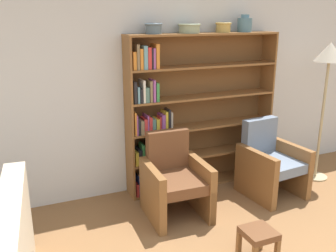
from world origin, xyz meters
name	(u,v)px	position (x,y,z in m)	size (l,w,h in m)	color
wall_back	(179,79)	(0.00, 2.87, 1.38)	(12.00, 0.06, 2.75)	silver
bookshelf	(187,116)	(0.04, 2.69, 0.94)	(1.96, 0.30, 1.95)	brown
bowl_slate	(154,28)	(-0.40, 2.68, 2.01)	(0.20, 0.20, 0.12)	slate
bowl_sage	(189,28)	(0.04, 2.68, 2.01)	(0.27, 0.27, 0.11)	gray
bowl_stoneware	(223,27)	(0.50, 2.68, 2.01)	(0.20, 0.20, 0.12)	tan
vase_tall	(245,24)	(0.81, 2.68, 2.04)	(0.18, 0.18, 0.21)	slate
armchair_leather	(175,180)	(-0.40, 2.08, 0.40)	(0.67, 0.70, 0.91)	brown
armchair_cushioned	(270,163)	(0.89, 2.08, 0.40)	(0.70, 0.74, 0.91)	brown
floor_lamp	(329,62)	(1.79, 2.20, 1.58)	(0.38, 0.38, 1.83)	tan
footstool	(258,237)	(-0.05, 1.02, 0.24)	(0.28, 0.28, 0.31)	brown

